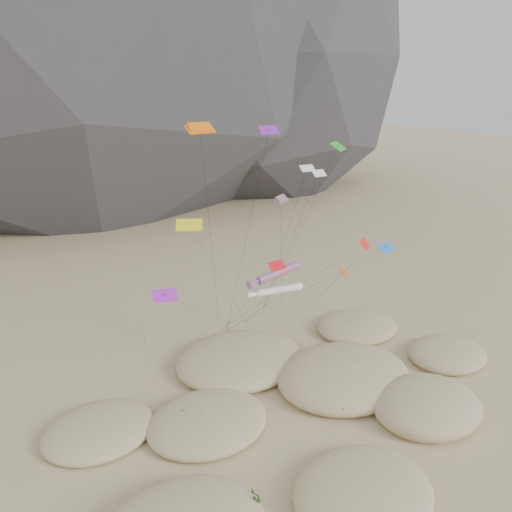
# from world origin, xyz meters

# --- Properties ---
(ground) EXTENTS (500.00, 500.00, 0.00)m
(ground) POSITION_xyz_m (0.00, 0.00, 0.00)
(ground) COLOR #CCB789
(ground) RESTS_ON ground
(dunes) EXTENTS (51.07, 34.98, 3.84)m
(dunes) POSITION_xyz_m (-2.09, 3.81, 0.70)
(dunes) COLOR #CCB789
(dunes) RESTS_ON ground
(dune_grass) EXTENTS (41.88, 25.81, 1.57)m
(dune_grass) POSITION_xyz_m (-0.09, 4.04, 0.85)
(dune_grass) COLOR black
(dune_grass) RESTS_ON ground
(kite_stakes) EXTENTS (27.38, 5.30, 0.30)m
(kite_stakes) POSITION_xyz_m (2.22, 23.68, 0.15)
(kite_stakes) COLOR #3F2D1E
(kite_stakes) RESTS_ON ground
(rainbow_tube_kite) EXTENTS (7.46, 10.50, 13.03)m
(rainbow_tube_kite) POSITION_xyz_m (-0.55, 11.48, 12.19)
(rainbow_tube_kite) COLOR red
(rainbow_tube_kite) RESTS_ON ground
(white_tube_kite) EXTENTS (6.22, 13.29, 10.91)m
(white_tube_kite) POSITION_xyz_m (-0.56, 11.29, 10.26)
(white_tube_kite) COLOR white
(white_tube_kite) RESTS_ON ground
(orange_parafoil) EXTENTS (8.78, 12.31, 28.58)m
(orange_parafoil) POSITION_xyz_m (-7.46, 15.13, 27.74)
(orange_parafoil) COLOR orange
(orange_parafoil) RESTS_ON ground
(multi_parafoil) EXTENTS (9.09, 12.05, 20.29)m
(multi_parafoil) POSITION_xyz_m (1.85, 14.18, 19.59)
(multi_parafoil) COLOR #E94518
(multi_parafoil) RESTS_ON ground
(delta_kites) EXTENTS (31.05, 22.12, 28.12)m
(delta_kites) POSITION_xyz_m (1.09, 11.14, 17.96)
(delta_kites) COLOR #D04613
(delta_kites) RESTS_ON ground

